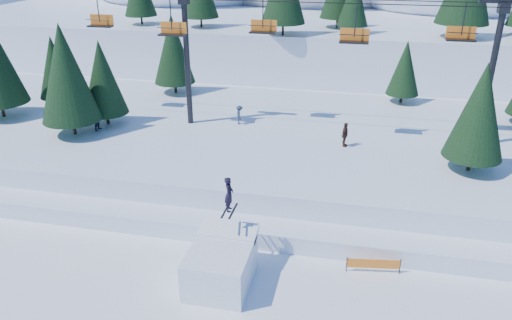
% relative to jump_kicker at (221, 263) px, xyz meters
% --- Properties ---
extents(ground, '(160.00, 160.00, 0.00)m').
position_rel_jump_kicker_xyz_m(ground, '(1.83, -1.81, -1.18)').
color(ground, white).
rests_on(ground, ground).
extents(mid_shelf, '(70.00, 22.00, 2.50)m').
position_rel_jump_kicker_xyz_m(mid_shelf, '(1.83, 16.19, 0.07)').
color(mid_shelf, white).
rests_on(mid_shelf, ground).
extents(berm, '(70.00, 6.00, 1.10)m').
position_rel_jump_kicker_xyz_m(berm, '(1.83, 6.19, -0.63)').
color(berm, white).
rests_on(berm, ground).
extents(jump_kicker, '(3.08, 4.33, 5.35)m').
position_rel_jump_kicker_xyz_m(jump_kicker, '(0.00, 0.00, 0.00)').
color(jump_kicker, white).
rests_on(jump_kicker, ground).
extents(chairlift, '(46.00, 3.21, 10.28)m').
position_rel_jump_kicker_xyz_m(chairlift, '(3.38, 16.24, 8.14)').
color(chairlift, black).
rests_on(chairlift, mid_shelf).
extents(conifer_stand, '(64.14, 17.44, 10.18)m').
position_rel_jump_kicker_xyz_m(conifer_stand, '(5.67, 16.54, 5.88)').
color(conifer_stand, black).
rests_on(conifer_stand, mid_shelf).
extents(distant_skiers, '(32.62, 6.52, 1.80)m').
position_rel_jump_kicker_xyz_m(distant_skiers, '(-0.38, 15.26, 2.16)').
color(distant_skiers, '#27233E').
rests_on(distant_skiers, mid_shelf).
extents(banner_near, '(2.83, 0.47, 0.90)m').
position_rel_jump_kicker_xyz_m(banner_near, '(7.65, 2.51, -0.64)').
color(banner_near, black).
rests_on(banner_near, ground).
extents(banner_far, '(2.64, 1.14, 0.90)m').
position_rel_jump_kicker_xyz_m(banner_far, '(11.06, 4.05, -0.64)').
color(banner_far, black).
rests_on(banner_far, ground).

